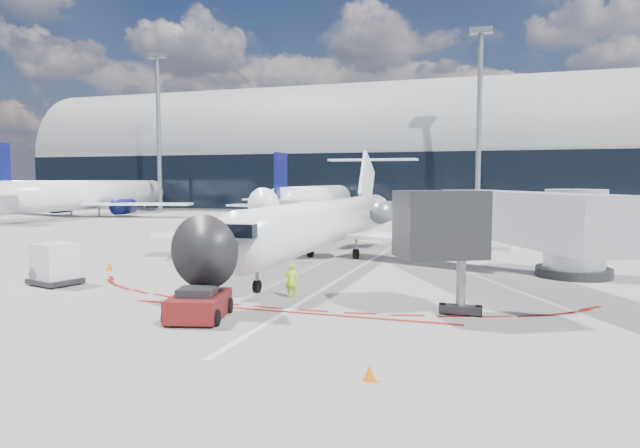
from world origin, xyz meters
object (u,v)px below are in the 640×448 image
(pushback_tug, at_px, (199,305))
(uld_container, at_px, (55,264))
(ramp_worker, at_px, (291,280))
(regional_jet, at_px, (327,222))

(pushback_tug, xyz_separation_m, uld_container, (-10.54, 4.09, 0.49))
(uld_container, bearing_deg, ramp_worker, 19.29)
(ramp_worker, xyz_separation_m, uld_container, (-12.50, -0.73, 0.26))
(pushback_tug, bearing_deg, regional_jet, 76.05)
(regional_jet, bearing_deg, uld_container, -130.39)
(ramp_worker, bearing_deg, regional_jet, -101.69)
(regional_jet, height_order, pushback_tug, regional_jet)
(ramp_worker, bearing_deg, uld_container, -17.63)
(pushback_tug, bearing_deg, ramp_worker, 54.10)
(ramp_worker, bearing_deg, pushback_tug, 46.92)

